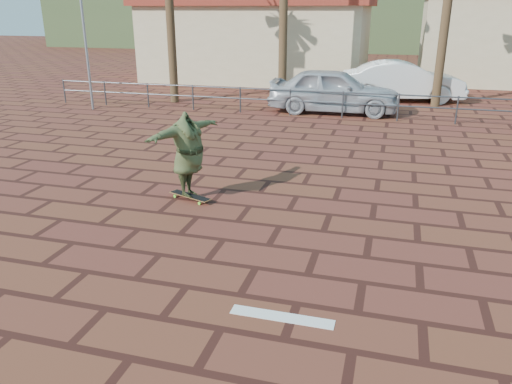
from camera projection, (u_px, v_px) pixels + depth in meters
ground at (256, 268)px, 7.90m from camera, size 120.00×120.00×0.00m
paint_stripe at (282, 317)px, 6.64m from camera, size 1.40×0.22×0.01m
guardrail at (343, 100)px, 18.51m from camera, size 24.06×0.06×1.00m
building_west at (259, 38)px, 28.51m from camera, size 12.60×7.60×4.50m
hill_front at (385, 17)px, 52.05m from camera, size 70.00×18.00×6.00m
hill_back at (208, 8)px, 62.69m from camera, size 35.00×14.00×8.00m
longboard at (190, 196)px, 10.70m from camera, size 1.05×0.58×0.10m
skateboarder at (188, 155)px, 10.38m from camera, size 1.21×2.30×1.81m
car_silver at (334, 90)px, 19.47m from camera, size 5.10×2.18×1.72m
car_white at (403, 81)px, 21.98m from camera, size 5.44×2.69×1.72m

